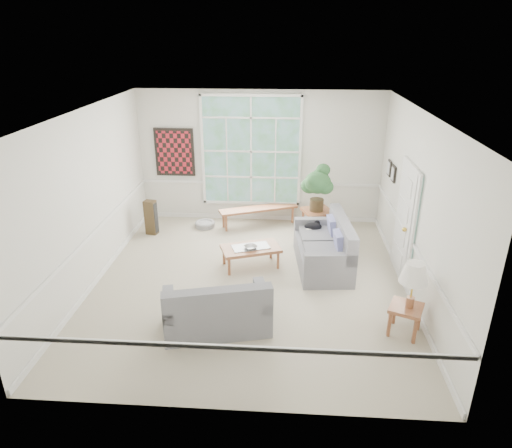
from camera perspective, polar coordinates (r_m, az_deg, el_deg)
The scene contains 24 objects.
floor at distance 8.24m, azimuth -0.79°, elevation -7.29°, with size 5.50×6.00×0.01m, color #ABA28B.
ceiling at distance 7.21m, azimuth -0.93°, elevation 13.80°, with size 5.50×6.00×0.02m, color white.
wall_back at distance 10.45m, azimuth 0.50°, elevation 8.30°, with size 5.50×0.02×3.00m, color silver.
wall_front at distance 4.91m, azimuth -3.76°, elevation -9.75°, with size 5.50×0.02×3.00m, color silver.
wall_left at distance 8.28m, azimuth -20.21°, elevation 2.85°, with size 0.02×6.00×3.00m, color silver.
wall_right at distance 7.87m, azimuth 19.53°, elevation 1.93°, with size 0.02×6.00×3.00m, color silver.
window_back at distance 10.39m, azimuth -0.62°, elevation 9.07°, with size 2.30×0.08×2.40m, color white.
entry_door at distance 8.56m, azimuth 17.90°, elevation 0.58°, with size 0.08×0.90×2.10m, color white.
door_sidelight at distance 7.96m, azimuth 18.98°, elevation -0.48°, with size 0.08×0.26×1.90m, color white.
wall_art at distance 10.67m, azimuth -10.15°, elevation 8.81°, with size 0.90×0.06×1.10m, color maroon.
wall_frame_near at distance 9.46m, azimuth 16.75°, elevation 6.04°, with size 0.04×0.26×0.32m, color black.
wall_frame_far at distance 9.83m, azimuth 16.28°, elevation 6.73°, with size 0.04×0.26×0.32m, color black.
loveseat_right at distance 8.64m, azimuth 8.36°, elevation -2.43°, with size 0.91×1.76×0.95m, color slate.
loveseat_front at distance 6.89m, azimuth -4.98°, elevation -9.92°, with size 1.56×0.81×0.84m, color slate.
coffee_table at distance 8.67m, azimuth -0.65°, elevation -4.10°, with size 1.08×0.59×0.40m, color brown.
pewter_bowl at distance 8.50m, azimuth -0.66°, elevation -2.90°, with size 0.29×0.29×0.07m, color #A2A2A8.
window_bench at distance 10.50m, azimuth 0.31°, elevation 0.96°, with size 1.80×0.35×0.42m, color brown.
end_table at distance 10.05m, azimuth 7.64°, elevation 0.19°, with size 0.59×0.59×0.59m, color brown.
houseplant at distance 9.74m, azimuth 7.69°, elevation 4.52°, with size 0.60×0.60×1.03m, color #2B592F, non-canonical shape.
side_table at distance 7.20m, azimuth 18.07°, elevation -11.31°, with size 0.45×0.45×0.46m, color brown.
table_lamp at distance 6.91m, azimuth 18.99°, elevation -7.28°, with size 0.41×0.41×0.71m, color silver, non-canonical shape.
pet_bed at distance 10.51m, azimuth -6.39°, elevation -0.02°, with size 0.45×0.45×0.13m, color gray.
floor_speaker at distance 10.25m, azimuth -12.98°, elevation 0.81°, with size 0.24×0.19×0.77m, color #40301B.
cat at distance 9.15m, azimuth 7.15°, elevation -0.25°, with size 0.35×0.25×0.16m, color black.
Camera 1 is at (0.60, -7.09, 4.16)m, focal length 32.00 mm.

